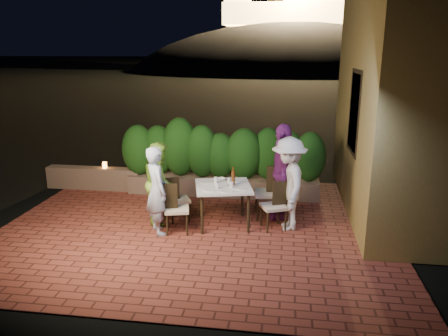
% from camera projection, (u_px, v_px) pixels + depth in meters
% --- Properties ---
extents(ground, '(400.00, 400.00, 0.00)m').
position_uv_depth(ground, '(192.00, 237.00, 7.56)').
color(ground, black).
rests_on(ground, ground).
extents(terrace_floor, '(7.00, 6.00, 0.15)m').
position_uv_depth(terrace_floor, '(198.00, 229.00, 8.05)').
color(terrace_floor, brown).
rests_on(terrace_floor, ground).
extents(building_wall, '(1.60, 5.00, 5.00)m').
position_uv_depth(building_wall, '(396.00, 83.00, 8.31)').
color(building_wall, olive).
rests_on(building_wall, ground).
extents(window_pane, '(0.08, 1.00, 1.40)m').
position_uv_depth(window_pane, '(356.00, 112.00, 8.07)').
color(window_pane, black).
rests_on(window_pane, building_wall).
extents(window_frame, '(0.06, 1.15, 1.55)m').
position_uv_depth(window_frame, '(355.00, 112.00, 8.07)').
color(window_frame, black).
rests_on(window_frame, building_wall).
extents(planter, '(4.20, 0.55, 0.40)m').
position_uv_depth(planter, '(223.00, 186.00, 9.67)').
color(planter, brown).
rests_on(planter, ground).
extents(hedge, '(4.00, 0.70, 1.10)m').
position_uv_depth(hedge, '(222.00, 153.00, 9.47)').
color(hedge, '#164111').
rests_on(hedge, planter).
extents(parapet, '(2.20, 0.30, 0.50)m').
position_uv_depth(parapet, '(94.00, 178.00, 10.07)').
color(parapet, brown).
rests_on(parapet, ground).
extents(hill, '(52.00, 40.00, 22.00)m').
position_uv_depth(hill, '(291.00, 99.00, 65.62)').
color(hill, black).
rests_on(hill, ground).
extents(dining_table, '(1.18, 1.18, 0.75)m').
position_uv_depth(dining_table, '(223.00, 205.00, 7.97)').
color(dining_table, white).
rests_on(dining_table, ground).
extents(plate_nw, '(0.23, 0.23, 0.01)m').
position_uv_depth(plate_nw, '(210.00, 190.00, 7.60)').
color(plate_nw, white).
rests_on(plate_nw, dining_table).
extents(plate_sw, '(0.20, 0.20, 0.01)m').
position_uv_depth(plate_sw, '(205.00, 182.00, 8.03)').
color(plate_sw, white).
rests_on(plate_sw, dining_table).
extents(plate_ne, '(0.21, 0.21, 0.01)m').
position_uv_depth(plate_ne, '(241.00, 188.00, 7.68)').
color(plate_ne, white).
rests_on(plate_ne, dining_table).
extents(plate_se, '(0.21, 0.21, 0.01)m').
position_uv_depth(plate_se, '(236.00, 181.00, 8.11)').
color(plate_se, white).
rests_on(plate_se, dining_table).
extents(plate_centre, '(0.23, 0.23, 0.01)m').
position_uv_depth(plate_centre, '(223.00, 185.00, 7.90)').
color(plate_centre, white).
rests_on(plate_centre, dining_table).
extents(plate_front, '(0.24, 0.24, 0.01)m').
position_uv_depth(plate_front, '(227.00, 191.00, 7.53)').
color(plate_front, white).
rests_on(plate_front, dining_table).
extents(glass_nw, '(0.06, 0.06, 0.10)m').
position_uv_depth(glass_nw, '(217.00, 186.00, 7.68)').
color(glass_nw, silver).
rests_on(glass_nw, dining_table).
extents(glass_sw, '(0.07, 0.07, 0.12)m').
position_uv_depth(glass_sw, '(216.00, 180.00, 7.99)').
color(glass_sw, silver).
rests_on(glass_sw, dining_table).
extents(glass_ne, '(0.06, 0.06, 0.11)m').
position_uv_depth(glass_ne, '(231.00, 185.00, 7.73)').
color(glass_ne, silver).
rests_on(glass_ne, dining_table).
extents(glass_se, '(0.06, 0.06, 0.10)m').
position_uv_depth(glass_se, '(229.00, 180.00, 8.02)').
color(glass_se, silver).
rests_on(glass_se, dining_table).
extents(beer_bottle, '(0.07, 0.07, 0.34)m').
position_uv_depth(beer_bottle, '(233.00, 176.00, 7.85)').
color(beer_bottle, '#50290D').
rests_on(beer_bottle, dining_table).
extents(bowl, '(0.22, 0.22, 0.04)m').
position_uv_depth(bowl, '(221.00, 179.00, 8.18)').
color(bowl, white).
rests_on(bowl, dining_table).
extents(chair_left_front, '(0.50, 0.50, 0.89)m').
position_uv_depth(chair_left_front, '(177.00, 208.00, 7.61)').
color(chair_left_front, black).
rests_on(chair_left_front, ground).
extents(chair_left_back, '(0.53, 0.53, 0.84)m').
position_uv_depth(chair_left_back, '(179.00, 199.00, 8.16)').
color(chair_left_back, black).
rests_on(chair_left_back, ground).
extents(chair_right_front, '(0.54, 0.54, 0.88)m').
position_uv_depth(chair_right_front, '(274.00, 205.00, 7.76)').
color(chair_right_front, black).
rests_on(chair_right_front, ground).
extents(chair_right_back, '(0.52, 0.52, 1.01)m').
position_uv_depth(chair_right_back, '(267.00, 192.00, 8.28)').
color(chair_right_back, black).
rests_on(chair_right_back, ground).
extents(diner_blue, '(0.63, 0.68, 1.55)m').
position_uv_depth(diner_blue, '(157.00, 191.00, 7.50)').
color(diner_blue, '#A7B9D7').
rests_on(diner_blue, ground).
extents(diner_green, '(0.73, 0.85, 1.50)m').
position_uv_depth(diner_green, '(160.00, 182.00, 8.06)').
color(diner_green, '#8AC43D').
rests_on(diner_green, ground).
extents(diner_white, '(0.77, 1.16, 1.67)m').
position_uv_depth(diner_white, '(289.00, 184.00, 7.68)').
color(diner_white, silver).
rests_on(diner_white, ground).
extents(diner_purple, '(0.47, 1.08, 1.82)m').
position_uv_depth(diner_purple, '(282.00, 172.00, 8.16)').
color(diner_purple, '#7A297B').
rests_on(diner_purple, ground).
extents(parapet_lamp, '(0.10, 0.10, 0.14)m').
position_uv_depth(parapet_lamp, '(105.00, 165.00, 9.95)').
color(parapet_lamp, orange).
rests_on(parapet_lamp, parapet).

